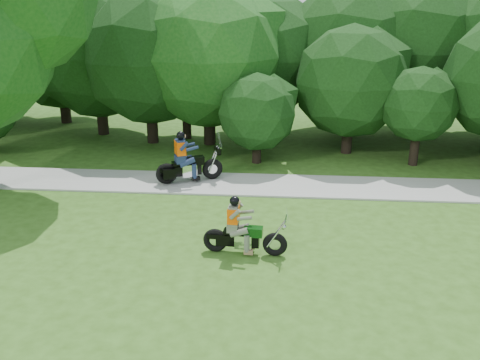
{
  "coord_description": "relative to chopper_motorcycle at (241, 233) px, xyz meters",
  "views": [
    {
      "loc": [
        -0.49,
        -9.07,
        6.17
      ],
      "look_at": [
        -1.67,
        4.87,
        1.28
      ],
      "focal_mm": 40.0,
      "sensor_mm": 36.0,
      "label": 1
    }
  ],
  "objects": [
    {
      "name": "tree_line",
      "position": [
        2.84,
        11.66,
        3.12
      ],
      "size": [
        39.43,
        11.32,
        7.8
      ],
      "color": "black",
      "rests_on": "ground"
    },
    {
      "name": "touring_motorcycle",
      "position": [
        -2.31,
        5.05,
        0.15
      ],
      "size": [
        2.23,
        1.38,
        1.79
      ],
      "rotation": [
        0.0,
        0.0,
        0.41
      ],
      "color": "black",
      "rests_on": "walkway"
    },
    {
      "name": "ground",
      "position": [
        1.49,
        -2.96,
        -0.56
      ],
      "size": [
        100.0,
        100.0,
        0.0
      ],
      "primitive_type": "plane",
      "color": "#315418",
      "rests_on": "ground"
    },
    {
      "name": "chopper_motorcycle",
      "position": [
        0.0,
        0.0,
        0.0
      ],
      "size": [
        2.13,
        0.59,
        1.52
      ],
      "rotation": [
        0.0,
        0.0,
        -0.07
      ],
      "color": "black",
      "rests_on": "ground"
    },
    {
      "name": "walkway",
      "position": [
        1.49,
        5.04,
        -0.53
      ],
      "size": [
        60.0,
        2.2,
        0.06
      ],
      "primitive_type": "cube",
      "color": "#A0A09B",
      "rests_on": "ground"
    }
  ]
}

